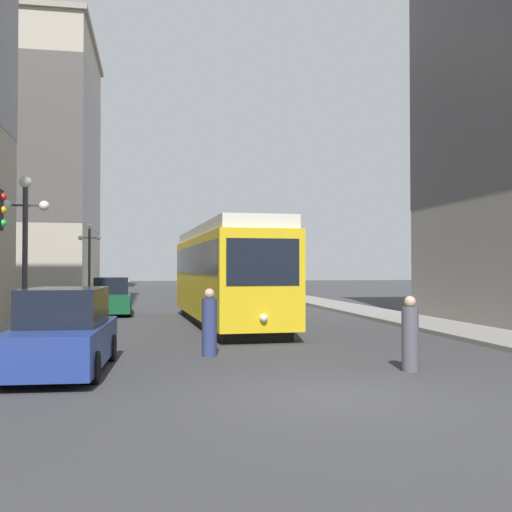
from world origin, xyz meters
name	(u,v)px	position (x,y,z in m)	size (l,w,h in m)	color
ground_plane	(332,397)	(0.00, 0.00, 0.00)	(200.00, 200.00, 0.00)	#38383A
sidewalk_left	(94,295)	(-7.63, 40.00, 0.07)	(2.67, 120.00, 0.15)	gray
sidewalk_right	(278,294)	(7.63, 40.00, 0.07)	(2.67, 120.00, 0.15)	gray
streetcar	(225,272)	(-0.19, 13.74, 2.10)	(3.24, 13.44, 3.89)	black
transit_bus	(234,273)	(2.80, 32.34, 1.95)	(3.00, 13.02, 3.45)	black
parked_car_left_near	(64,333)	(-4.99, 3.46, 0.84)	(2.06, 4.79, 1.82)	black
parked_car_left_mid	(111,297)	(-5.00, 19.91, 0.84)	(2.02, 4.80, 1.82)	black
pedestrian_crossing_near	(209,325)	(-1.64, 5.24, 0.81)	(0.39, 0.39, 1.73)	navy
pedestrian_crossing_far	(410,336)	(2.47, 2.20, 0.77)	(0.37, 0.37, 1.65)	#4C4C56
lamp_post_left_near	(25,230)	(-6.90, 8.98, 3.42)	(1.41, 0.36, 4.91)	#333338
lamp_post_left_far	(89,250)	(-6.90, 28.65, 3.42)	(1.41, 0.36, 4.91)	#333338
building_left_corner	(30,161)	(-15.12, 53.13, 13.14)	(12.90, 19.17, 25.50)	#B2A893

